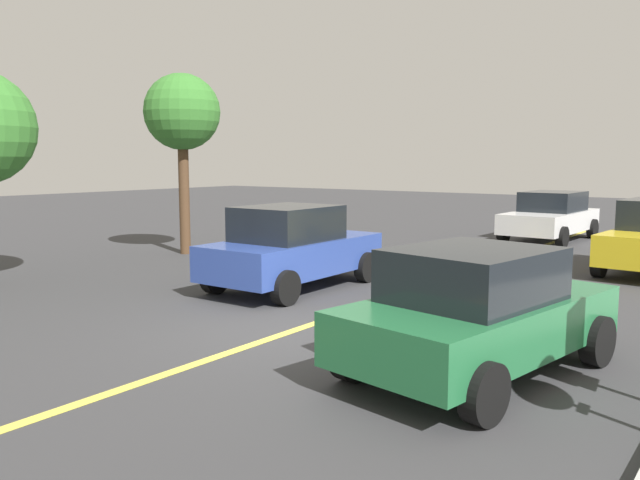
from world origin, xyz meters
TOP-DOWN VIEW (x-y plane):
  - ground_plane at (0.00, 0.00)m, footprint 80.00×80.00m
  - lane_marking_centre at (3.00, 0.00)m, footprint 28.00×0.16m
  - car_blue_near_curb at (2.50, 2.08)m, footprint 4.01×2.01m
  - car_white_mid_road at (13.49, 0.25)m, footprint 4.53×2.17m
  - car_green_behind_van at (-0.26, -3.00)m, footprint 4.09×2.49m
  - tree_centre_verge at (4.49, 7.48)m, footprint 2.05×2.05m

SIDE VIEW (x-z plane):
  - ground_plane at x=0.00m, z-range 0.00..0.00m
  - lane_marking_centre at x=3.00m, z-range 0.00..0.01m
  - car_green_behind_van at x=-0.26m, z-range 0.01..1.55m
  - car_white_mid_road at x=13.49m, z-range 0.01..1.58m
  - car_blue_near_curb at x=2.50m, z-range 0.00..1.67m
  - tree_centre_verge at x=4.49m, z-range 1.35..6.25m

